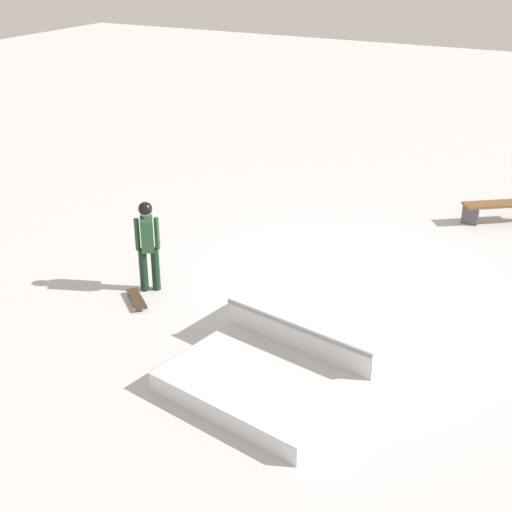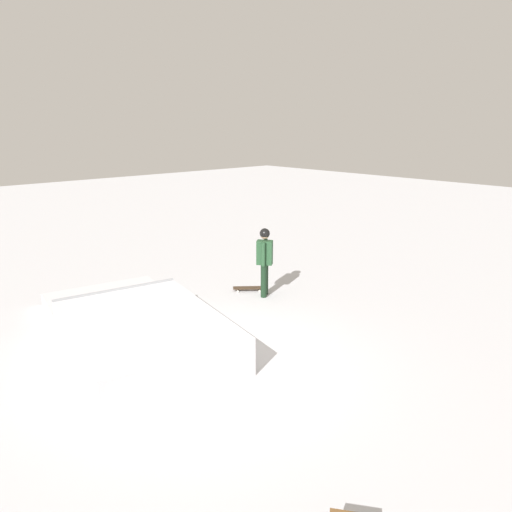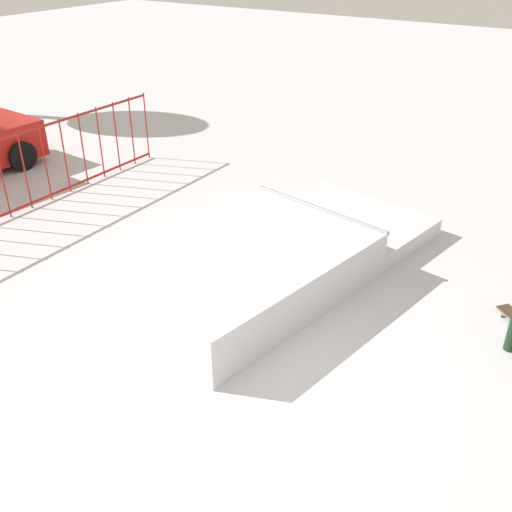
{
  "view_description": "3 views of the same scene",
  "coord_description": "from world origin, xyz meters",
  "views": [
    {
      "loc": [
        11.18,
        4.07,
        6.05
      ],
      "look_at": [
        1.43,
        -1.04,
        0.9
      ],
      "focal_mm": 49.13,
      "sensor_mm": 36.0,
      "label": 1
    },
    {
      "loc": [
        -6.06,
        4.63,
        4.14
      ],
      "look_at": [
        2.15,
        -2.89,
        1.0
      ],
      "focal_mm": 32.74,
      "sensor_mm": 36.0,
      "label": 2
    },
    {
      "loc": [
        -4.84,
        -3.37,
        4.68
      ],
      "look_at": [
        1.26,
        0.55,
        0.6
      ],
      "focal_mm": 41.05,
      "sensor_mm": 36.0,
      "label": 3
    }
  ],
  "objects": [
    {
      "name": "skater",
      "position": [
        1.93,
        -2.98,
        1.01
      ],
      "size": [
        0.44,
        0.4,
        1.73
      ],
      "rotation": [
        0.0,
        0.0,
        0.63
      ],
      "color": "black",
      "rests_on": "ground"
    },
    {
      "name": "skate_ramp",
      "position": [
        1.68,
        0.68,
        0.32
      ],
      "size": [
        5.78,
        3.54,
        0.74
      ],
      "rotation": [
        0.0,
        0.0,
        -0.18
      ],
      "color": "silver",
      "rests_on": "ground"
    },
    {
      "name": "ground_plane",
      "position": [
        0.0,
        0.0,
        0.0
      ],
      "size": [
        60.0,
        60.0,
        0.0
      ],
      "primitive_type": "plane",
      "color": "silver"
    },
    {
      "name": "skateboard",
      "position": [
        2.46,
        -2.91,
        0.08
      ],
      "size": [
        0.67,
        0.74,
        0.09
      ],
      "rotation": [
        0.0,
        0.0,
        0.88
      ],
      "color": "#3F2D1E",
      "rests_on": "ground"
    }
  ]
}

